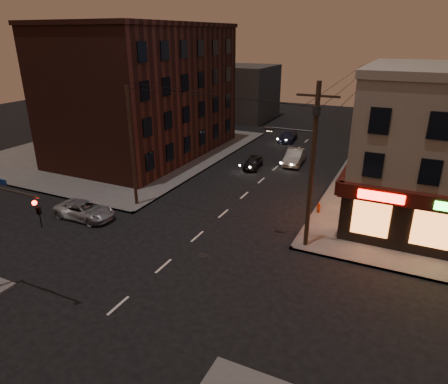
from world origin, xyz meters
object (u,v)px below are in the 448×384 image
Objects in this scene: sedan_mid at (295,157)px; suv_cross at (85,210)px; fire_hydrant at (319,207)px; sedan_far at (288,136)px; sedan_near at (253,162)px.

suv_cross is at bearing -122.22° from sedan_mid.
fire_hydrant is (15.11, 7.99, -0.06)m from suv_cross.
fire_hydrant is at bearing -70.18° from sedan_mid.
sedan_mid is 1.08× the size of sedan_far.
suv_cross reaches higher than sedan_far.
sedan_near is 11.70m from fire_hydrant.
sedan_mid is at bearing 114.51° from fire_hydrant.
suv_cross is 17.09m from fire_hydrant.
suv_cross reaches higher than fire_hydrant.
sedan_mid is at bearing -73.73° from sedan_far.
sedan_mid reaches higher than sedan_far.
sedan_far is at bearing -13.43° from suv_cross.
sedan_near is 11.94m from sedan_far.
sedan_mid reaches higher than suv_cross.
suv_cross is 28.81m from sedan_far.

